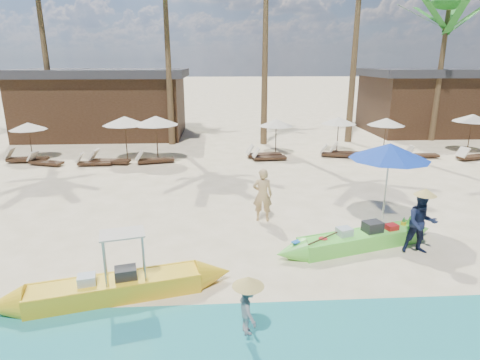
{
  "coord_description": "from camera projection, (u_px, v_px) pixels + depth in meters",
  "views": [
    {
      "loc": [
        -0.71,
        -9.68,
        4.82
      ],
      "look_at": [
        -0.0,
        2.0,
        1.33
      ],
      "focal_mm": 30.0,
      "sensor_mm": 36.0,
      "label": 1
    }
  ],
  "objects": [
    {
      "name": "ground",
      "position": [
        245.0,
        249.0,
        10.68
      ],
      "size": [
        240.0,
        240.0,
        0.0
      ],
      "primitive_type": "plane",
      "color": "#FAE3B9",
      "rests_on": "ground"
    },
    {
      "name": "green_canoe",
      "position": [
        358.0,
        240.0,
        10.71
      ],
      "size": [
        5.25,
        1.85,
        0.68
      ],
      "rotation": [
        0.0,
        0.0,
        0.29
      ],
      "color": "#65E746",
      "rests_on": "ground"
    },
    {
      "name": "yellow_canoe",
      "position": [
        116.0,
        287.0,
        8.44
      ],
      "size": [
        5.52,
        1.68,
        1.45
      ],
      "rotation": [
        0.0,
        0.0,
        0.24
      ],
      "color": "yellow",
      "rests_on": "ground"
    },
    {
      "name": "tourist",
      "position": [
        262.0,
        195.0,
        12.37
      ],
      "size": [
        0.66,
        0.48,
        1.68
      ],
      "primitive_type": "imported",
      "rotation": [
        0.0,
        0.0,
        3.01
      ],
      "color": "tan",
      "rests_on": "ground"
    },
    {
      "name": "vendor_green",
      "position": [
        421.0,
        223.0,
        10.27
      ],
      "size": [
        0.86,
        0.71,
        1.64
      ],
      "primitive_type": "imported",
      "rotation": [
        0.0,
        0.0,
        -0.12
      ],
      "color": "#151E3C",
      "rests_on": "ground"
    },
    {
      "name": "vendor_yellow",
      "position": [
        248.0,
        308.0,
        6.98
      ],
      "size": [
        0.5,
        0.71,
        1.0
      ],
      "primitive_type": "imported",
      "rotation": [
        0.0,
        0.0,
        1.8
      ],
      "color": "gray",
      "rests_on": "ground"
    },
    {
      "name": "blue_umbrella",
      "position": [
        390.0,
        151.0,
        11.74
      ],
      "size": [
        2.33,
        2.33,
        2.51
      ],
      "color": "#99999E",
      "rests_on": "ground"
    },
    {
      "name": "resort_parasol_3",
      "position": [
        28.0,
        126.0,
        20.03
      ],
      "size": [
        1.8,
        1.8,
        1.86
      ],
      "color": "#3A2617",
      "rests_on": "ground"
    },
    {
      "name": "lounger_3_left",
      "position": [
        25.0,
        158.0,
        19.69
      ],
      "size": [
        1.96,
        0.61,
        0.67
      ],
      "rotation": [
        0.0,
        0.0,
        0.0
      ],
      "color": "#3A2617",
      "rests_on": "ground"
    },
    {
      "name": "lounger_3_right",
      "position": [
        44.0,
        161.0,
        19.18
      ],
      "size": [
        1.8,
        1.05,
        0.58
      ],
      "rotation": [
        0.0,
        0.0,
        -0.33
      ],
      "color": "#3A2617",
      "rests_on": "ground"
    },
    {
      "name": "resort_parasol_4",
      "position": [
        125.0,
        121.0,
        19.64
      ],
      "size": [
        2.14,
        2.14,
        2.21
      ],
      "color": "#3A2617",
      "rests_on": "ground"
    },
    {
      "name": "lounger_4_left",
      "position": [
        108.0,
        160.0,
        19.37
      ],
      "size": [
        1.98,
        0.85,
        0.65
      ],
      "rotation": [
        0.0,
        0.0,
        -0.14
      ],
      "color": "#3A2617",
      "rests_on": "ground"
    },
    {
      "name": "lounger_4_right",
      "position": [
        93.0,
        162.0,
        19.09
      ],
      "size": [
        1.67,
        0.54,
        0.56
      ],
      "rotation": [
        0.0,
        0.0,
        0.02
      ],
      "color": "#3A2617",
      "rests_on": "ground"
    },
    {
      "name": "resort_parasol_5",
      "position": [
        156.0,
        120.0,
        19.43
      ],
      "size": [
        2.19,
        2.19,
        2.26
      ],
      "color": "#3A2617",
      "rests_on": "ground"
    },
    {
      "name": "lounger_5_left",
      "position": [
        153.0,
        159.0,
        19.53
      ],
      "size": [
        1.91,
        0.99,
        0.62
      ],
      "rotation": [
        0.0,
        0.0,
        0.25
      ],
      "color": "#3A2617",
      "rests_on": "ground"
    },
    {
      "name": "resort_parasol_6",
      "position": [
        276.0,
        123.0,
        21.02
      ],
      "size": [
        1.83,
        1.83,
        1.88
      ],
      "color": "#3A2617",
      "rests_on": "ground"
    },
    {
      "name": "lounger_6_left",
      "position": [
        267.0,
        157.0,
        20.1
      ],
      "size": [
        1.74,
        0.65,
        0.58
      ],
      "rotation": [
        0.0,
        0.0,
        0.07
      ],
      "color": "#3A2617",
      "rests_on": "ground"
    },
    {
      "name": "lounger_6_right",
      "position": [
        262.0,
        154.0,
        20.69
      ],
      "size": [
        1.87,
        0.72,
        0.62
      ],
      "rotation": [
        0.0,
        0.0,
        0.09
      ],
      "color": "#3A2617",
      "rests_on": "ground"
    },
    {
      "name": "resort_parasol_7",
      "position": [
        339.0,
        121.0,
        21.49
      ],
      "size": [
        1.87,
        1.87,
        1.93
      ],
      "color": "#3A2617",
      "rests_on": "ground"
    },
    {
      "name": "lounger_7_left",
      "position": [
        346.0,
        152.0,
        21.01
      ],
      "size": [
        1.99,
        1.08,
        0.65
      ],
      "rotation": [
        0.0,
        0.0,
        -0.27
      ],
      "color": "#3A2617",
      "rests_on": "ground"
    },
    {
      "name": "lounger_7_right",
      "position": [
        335.0,
        153.0,
        20.81
      ],
      "size": [
        1.79,
        0.99,
        0.58
      ],
      "rotation": [
        0.0,
        0.0,
        -0.29
      ],
      "color": "#3A2617",
      "rests_on": "ground"
    },
    {
      "name": "resort_parasol_8",
      "position": [
        386.0,
        122.0,
        20.8
      ],
      "size": [
        1.91,
        1.91,
        1.97
      ],
      "color": "#3A2617",
      "rests_on": "ground"
    },
    {
      "name": "lounger_8_left",
      "position": [
        420.0,
        154.0,
        20.64
      ],
      "size": [
        1.68,
        0.55,
        0.57
      ],
      "rotation": [
        0.0,
        0.0,
        -0.02
      ],
      "color": "#3A2617",
      "rests_on": "ground"
    },
    {
      "name": "resort_parasol_9",
      "position": [
        473.0,
        118.0,
        21.45
      ],
      "size": [
        2.02,
        2.02,
        2.08
      ],
      "color": "#3A2617",
      "rests_on": "ground"
    },
    {
      "name": "lounger_9_left",
      "position": [
        471.0,
        156.0,
        20.2
      ],
      "size": [
        1.89,
        1.02,
        0.61
      ],
      "rotation": [
        0.0,
        0.0,
        0.27
      ],
      "color": "#3A2617",
      "rests_on": "ground"
    },
    {
      "name": "palm_6",
      "position": [
        447.0,
        21.0,
        23.29
      ],
      "size": [
        2.08,
        2.08,
        8.51
      ],
      "color": "brown",
      "rests_on": "ground"
    },
    {
      "name": "pavilion_west",
      "position": [
        105.0,
        102.0,
        26.33
      ],
      "size": [
        10.8,
        6.6,
        4.3
      ],
      "color": "#3A2617",
      "rests_on": "ground"
    },
    {
      "name": "pavilion_east",
      "position": [
        429.0,
        100.0,
        27.6
      ],
      "size": [
        8.8,
        6.6,
        4.3
      ],
      "color": "#3A2617",
      "rests_on": "ground"
    }
  ]
}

